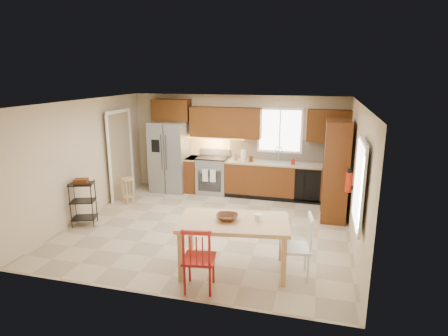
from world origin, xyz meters
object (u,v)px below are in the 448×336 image
(fire_extinguisher, at_px, (349,182))
(chair_red, at_px, (199,258))
(pantry, at_px, (336,170))
(utility_cart, at_px, (83,203))
(chair_white, at_px, (296,246))
(range_stove, at_px, (213,175))
(refrigerator, at_px, (170,157))
(soap_bottle, at_px, (293,161))
(table_bowl, at_px, (227,220))
(table_jar, at_px, (259,219))
(dining_table, at_px, (234,246))
(bar_stool, at_px, (128,191))

(fire_extinguisher, relative_size, chair_red, 0.36)
(pantry, height_order, utility_cart, pantry)
(pantry, xyz_separation_m, chair_white, (-0.61, -2.67, -0.56))
(fire_extinguisher, bearing_deg, range_stove, 147.38)
(refrigerator, xyz_separation_m, soap_bottle, (3.18, -0.02, 0.09))
(table_bowl, xyz_separation_m, table_jar, (0.47, 0.10, 0.03))
(chair_white, bearing_deg, range_stove, 24.33)
(range_stove, xyz_separation_m, fire_extinguisher, (3.18, -2.04, 0.64))
(soap_bottle, bearing_deg, table_bowl, -101.19)
(fire_extinguisher, bearing_deg, chair_red, -132.31)
(refrigerator, relative_size, soap_bottle, 9.53)
(soap_bottle, distance_m, pantry, 1.31)
(pantry, relative_size, chair_white, 2.13)
(refrigerator, relative_size, utility_cart, 1.96)
(soap_bottle, bearing_deg, dining_table, -99.58)
(table_bowl, bearing_deg, bar_stool, 141.73)
(refrigerator, distance_m, bar_stool, 1.50)
(soap_bottle, xyz_separation_m, chair_red, (-0.96, -4.27, -0.50))
(dining_table, xyz_separation_m, table_bowl, (-0.10, 0.00, 0.42))
(dining_table, height_order, utility_cart, utility_cart)
(chair_red, relative_size, table_bowl, 2.90)
(soap_bottle, bearing_deg, bar_stool, -161.70)
(chair_white, distance_m, table_bowl, 1.11)
(range_stove, distance_m, pantry, 3.19)
(chair_white, relative_size, table_jar, 6.40)
(dining_table, distance_m, table_bowl, 0.43)
(table_bowl, bearing_deg, dining_table, 0.00)
(range_stove, bearing_deg, fire_extinguisher, -32.62)
(utility_cart, bearing_deg, fire_extinguisher, -12.50)
(soap_bottle, relative_size, chair_red, 0.19)
(soap_bottle, bearing_deg, chair_white, -84.57)
(table_jar, height_order, bar_stool, table_jar)
(fire_extinguisher, height_order, bar_stool, fire_extinguisher)
(fire_extinguisher, height_order, utility_cart, fire_extinguisher)
(refrigerator, distance_m, chair_red, 4.85)
(refrigerator, distance_m, soap_bottle, 3.18)
(bar_stool, bearing_deg, pantry, 11.18)
(refrigerator, relative_size, range_stove, 1.98)
(chair_red, xyz_separation_m, table_bowl, (0.25, 0.65, 0.34))
(fire_extinguisher, relative_size, table_bowl, 1.06)
(soap_bottle, distance_m, utility_cart, 4.80)
(table_jar, bearing_deg, dining_table, -164.05)
(table_jar, bearing_deg, utility_cart, 166.62)
(soap_bottle, xyz_separation_m, table_jar, (-0.24, -3.51, -0.13))
(chair_white, bearing_deg, dining_table, 84.38)
(refrigerator, distance_m, pantry, 4.23)
(bar_stool, distance_m, utility_cart, 1.42)
(table_bowl, relative_size, table_jar, 2.21)
(table_bowl, relative_size, utility_cart, 0.37)
(range_stove, relative_size, pantry, 0.44)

